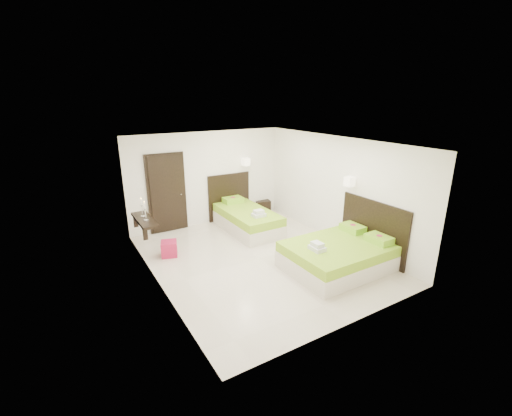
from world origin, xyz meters
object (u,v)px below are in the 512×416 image
bed_single (246,218)px  nightstand (262,206)px  bed_double (340,253)px  ottoman (169,249)px

bed_single → nightstand: size_ratio=4.93×
bed_single → bed_double: bed_single is taller
bed_single → bed_double: bearing=-78.0°
bed_double → ottoman: size_ratio=6.09×
bed_double → bed_single: bearing=102.0°
ottoman → nightstand: bearing=23.7°
bed_single → bed_double: (0.63, -2.97, -0.01)m
bed_double → nightstand: size_ratio=4.79×
bed_double → ottoman: bed_double is taller
nightstand → ottoman: nightstand is taller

